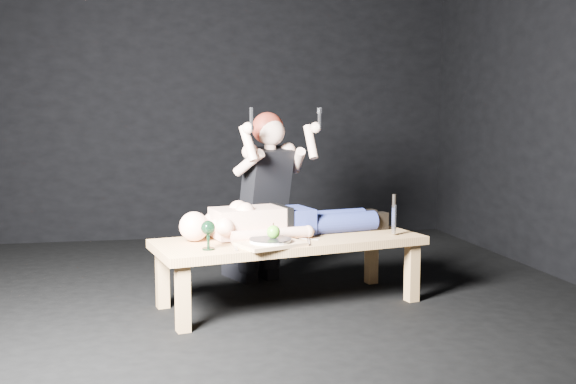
# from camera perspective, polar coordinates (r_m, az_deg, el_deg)

# --- Properties ---
(ground) EXTENTS (5.00, 5.00, 0.00)m
(ground) POSITION_cam_1_polar(r_m,az_deg,el_deg) (4.40, -4.00, -9.75)
(ground) COLOR black
(ground) RESTS_ON ground
(back_wall) EXTENTS (5.00, 0.00, 5.00)m
(back_wall) POSITION_cam_1_polar(r_m,az_deg,el_deg) (6.72, -6.70, 8.71)
(back_wall) COLOR black
(back_wall) RESTS_ON ground
(table) EXTENTS (1.86, 1.03, 0.45)m
(table) POSITION_cam_1_polar(r_m,az_deg,el_deg) (4.29, 0.13, -7.05)
(table) COLOR tan
(table) RESTS_ON ground
(lying_man) EXTENTS (1.70, 0.84, 0.24)m
(lying_man) POSITION_cam_1_polar(r_m,az_deg,el_deg) (4.36, 0.07, -2.21)
(lying_man) COLOR beige
(lying_man) RESTS_ON table
(kneeling_woman) EXTENTS (0.96, 1.00, 1.32)m
(kneeling_woman) POSITION_cam_1_polar(r_m,az_deg,el_deg) (4.82, -2.41, -0.33)
(kneeling_woman) COLOR black
(kneeling_woman) RESTS_ON ground
(serving_tray) EXTENTS (0.46, 0.40, 0.02)m
(serving_tray) POSITION_cam_1_polar(r_m,az_deg,el_deg) (3.98, -1.59, -4.65)
(serving_tray) COLOR tan
(serving_tray) RESTS_ON table
(plate) EXTENTS (0.34, 0.34, 0.02)m
(plate) POSITION_cam_1_polar(r_m,az_deg,el_deg) (3.97, -1.59, -4.34)
(plate) COLOR white
(plate) RESTS_ON serving_tray
(apple) EXTENTS (0.08, 0.08, 0.08)m
(apple) POSITION_cam_1_polar(r_m,az_deg,el_deg) (3.98, -1.30, -3.57)
(apple) COLOR #549A19
(apple) RESTS_ON plate
(goblet) EXTENTS (0.10, 0.10, 0.18)m
(goblet) POSITION_cam_1_polar(r_m,az_deg,el_deg) (3.88, -7.11, -3.83)
(goblet) COLOR black
(goblet) RESTS_ON table
(fork_flat) EXTENTS (0.02, 0.19, 0.01)m
(fork_flat) POSITION_cam_1_polar(r_m,az_deg,el_deg) (3.93, -4.71, -4.95)
(fork_flat) COLOR #B2B2B7
(fork_flat) RESTS_ON table
(knife_flat) EXTENTS (0.05, 0.19, 0.01)m
(knife_flat) POSITION_cam_1_polar(r_m,az_deg,el_deg) (4.10, 1.83, -4.45)
(knife_flat) COLOR #B2B2B7
(knife_flat) RESTS_ON table
(spoon_flat) EXTENTS (0.17, 0.11, 0.01)m
(spoon_flat) POSITION_cam_1_polar(r_m,az_deg,el_deg) (4.20, 1.56, -4.18)
(spoon_flat) COLOR #B2B2B7
(spoon_flat) RESTS_ON table
(carving_knife) EXTENTS (0.04, 0.05, 0.28)m
(carving_knife) POSITION_cam_1_polar(r_m,az_deg,el_deg) (4.38, 9.41, -2.01)
(carving_knife) COLOR #B2B2B7
(carving_knife) RESTS_ON table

